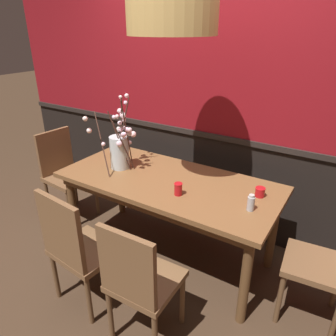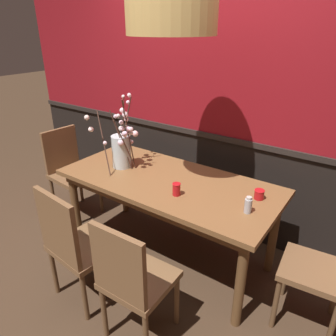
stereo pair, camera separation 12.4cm
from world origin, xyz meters
name	(u,v)px [view 2 (the right image)]	position (x,y,z in m)	size (l,w,h in m)	color
ground_plane	(168,253)	(0.00, 0.00, 0.00)	(24.00, 24.00, 0.00)	#422D1E
back_wall	(213,98)	(0.00, 0.72, 1.34)	(4.95, 0.14, 2.70)	black
dining_table	(168,188)	(0.00, 0.00, 0.69)	(1.86, 0.86, 0.78)	brown
chair_near_side_left	(74,243)	(-0.25, -0.82, 0.53)	(0.49, 0.44, 0.96)	brown
chair_head_west_end	(69,168)	(-1.33, 0.01, 0.53)	(0.47, 0.46, 0.95)	brown
chair_far_side_right	(239,177)	(0.29, 0.87, 0.53)	(0.47, 0.43, 0.96)	brown
chair_far_side_left	(191,166)	(-0.29, 0.85, 0.51)	(0.43, 0.40, 0.90)	brown
chair_head_east_end	(327,268)	(1.29, -0.02, 0.51)	(0.45, 0.44, 0.91)	brown
chair_near_side_right	(132,278)	(0.32, -0.84, 0.52)	(0.42, 0.43, 0.94)	brown
vase_with_blossoms	(122,149)	(-0.49, -0.02, 0.96)	(0.36, 0.47, 0.65)	silver
candle_holder_nearer_center	(176,189)	(0.20, -0.18, 0.83)	(0.07, 0.07, 0.10)	red
candle_holder_nearer_edge	(259,194)	(0.74, 0.13, 0.82)	(0.08, 0.08, 0.07)	red
condiment_bottle	(248,205)	(0.74, -0.10, 0.84)	(0.05, 0.05, 0.12)	#ADADB2
pendant_lamp	(172,14)	(0.06, -0.04, 2.03)	(0.61, 0.61, 0.80)	tan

